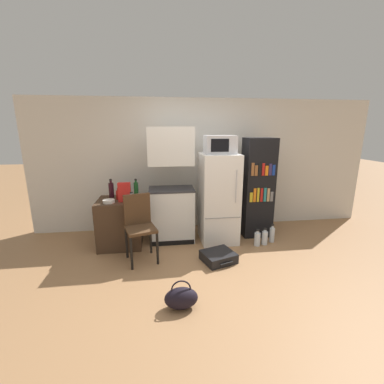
{
  "coord_description": "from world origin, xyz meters",
  "views": [
    {
      "loc": [
        -0.7,
        -2.79,
        1.88
      ],
      "look_at": [
        -0.22,
        0.85,
        0.97
      ],
      "focal_mm": 24.0,
      "sensor_mm": 36.0,
      "label": 1
    }
  ],
  "objects_px": {
    "bottle_ketchup_red": "(118,195)",
    "chair": "(139,221)",
    "water_bottle_middle": "(257,239)",
    "water_bottle_front": "(272,234)",
    "microwave": "(220,145)",
    "cereal_box": "(124,192)",
    "bottle_wine_dark": "(111,190)",
    "water_bottle_back": "(265,238)",
    "bottle_green_tall": "(136,189)",
    "handbag": "(181,298)",
    "refrigerator": "(218,198)",
    "suitcase_large_flat": "(218,257)",
    "bookshelf": "(257,188)",
    "kitchen_hutch": "(171,191)",
    "bowl": "(109,201)",
    "side_table": "(120,222)",
    "bottle_milk_white": "(132,199)"
  },
  "relations": [
    {
      "from": "bowl",
      "to": "suitcase_large_flat",
      "type": "xyz_separation_m",
      "value": [
        1.59,
        -0.6,
        -0.73
      ]
    },
    {
      "from": "cereal_box",
      "to": "suitcase_large_flat",
      "type": "distance_m",
      "value": 1.72
    },
    {
      "from": "bottle_milk_white",
      "to": "handbag",
      "type": "distance_m",
      "value": 1.71
    },
    {
      "from": "water_bottle_middle",
      "to": "water_bottle_back",
      "type": "distance_m",
      "value": 0.14
    },
    {
      "from": "bottle_wine_dark",
      "to": "side_table",
      "type": "bearing_deg",
      "value": -52.04
    },
    {
      "from": "refrigerator",
      "to": "bottle_green_tall",
      "type": "height_order",
      "value": "refrigerator"
    },
    {
      "from": "bottle_milk_white",
      "to": "chair",
      "type": "xyz_separation_m",
      "value": [
        0.11,
        -0.25,
        -0.27
      ]
    },
    {
      "from": "refrigerator",
      "to": "water_bottle_middle",
      "type": "bearing_deg",
      "value": -29.96
    },
    {
      "from": "refrigerator",
      "to": "bookshelf",
      "type": "distance_m",
      "value": 0.75
    },
    {
      "from": "kitchen_hutch",
      "to": "bottle_wine_dark",
      "type": "bearing_deg",
      "value": 174.98
    },
    {
      "from": "bottle_wine_dark",
      "to": "microwave",
      "type": "bearing_deg",
      "value": -5.68
    },
    {
      "from": "refrigerator",
      "to": "bookshelf",
      "type": "bearing_deg",
      "value": 9.98
    },
    {
      "from": "bookshelf",
      "to": "water_bottle_front",
      "type": "relative_size",
      "value": 5.46
    },
    {
      "from": "side_table",
      "to": "suitcase_large_flat",
      "type": "relative_size",
      "value": 1.43
    },
    {
      "from": "bottle_green_tall",
      "to": "handbag",
      "type": "bearing_deg",
      "value": -73.03
    },
    {
      "from": "bottle_wine_dark",
      "to": "bottle_ketchup_red",
      "type": "xyz_separation_m",
      "value": [
        0.13,
        -0.15,
        -0.05
      ]
    },
    {
      "from": "bookshelf",
      "to": "microwave",
      "type": "bearing_deg",
      "value": -169.91
    },
    {
      "from": "bookshelf",
      "to": "bottle_milk_white",
      "type": "bearing_deg",
      "value": -169.63
    },
    {
      "from": "bottle_ketchup_red",
      "to": "bottle_milk_white",
      "type": "relative_size",
      "value": 1.03
    },
    {
      "from": "microwave",
      "to": "cereal_box",
      "type": "distance_m",
      "value": 1.68
    },
    {
      "from": "bottle_milk_white",
      "to": "suitcase_large_flat",
      "type": "distance_m",
      "value": 1.54
    },
    {
      "from": "handbag",
      "to": "water_bottle_middle",
      "type": "relative_size",
      "value": 1.28
    },
    {
      "from": "refrigerator",
      "to": "handbag",
      "type": "xyz_separation_m",
      "value": [
        -0.79,
        -1.69,
        -0.62
      ]
    },
    {
      "from": "chair",
      "to": "bottle_wine_dark",
      "type": "bearing_deg",
      "value": 108.74
    },
    {
      "from": "bottle_ketchup_red",
      "to": "suitcase_large_flat",
      "type": "xyz_separation_m",
      "value": [
        1.47,
        -0.78,
        -0.78
      ]
    },
    {
      "from": "bookshelf",
      "to": "bowl",
      "type": "relative_size",
      "value": 9.83
    },
    {
      "from": "water_bottle_middle",
      "to": "water_bottle_front",
      "type": "bearing_deg",
      "value": 19.03
    },
    {
      "from": "bottle_milk_white",
      "to": "handbag",
      "type": "height_order",
      "value": "bottle_milk_white"
    },
    {
      "from": "bottle_wine_dark",
      "to": "cereal_box",
      "type": "distance_m",
      "value": 0.38
    },
    {
      "from": "bottle_ketchup_red",
      "to": "chair",
      "type": "xyz_separation_m",
      "value": [
        0.35,
        -0.54,
        -0.27
      ]
    },
    {
      "from": "kitchen_hutch",
      "to": "water_bottle_front",
      "type": "relative_size",
      "value": 6.01
    },
    {
      "from": "kitchen_hutch",
      "to": "bottle_ketchup_red",
      "type": "relative_size",
      "value": 10.23
    },
    {
      "from": "chair",
      "to": "water_bottle_middle",
      "type": "distance_m",
      "value": 1.94
    },
    {
      "from": "refrigerator",
      "to": "microwave",
      "type": "bearing_deg",
      "value": -106.89
    },
    {
      "from": "kitchen_hutch",
      "to": "chair",
      "type": "xyz_separation_m",
      "value": [
        -0.5,
        -0.6,
        -0.29
      ]
    },
    {
      "from": "bowl",
      "to": "handbag",
      "type": "relative_size",
      "value": 0.49
    },
    {
      "from": "bottle_wine_dark",
      "to": "handbag",
      "type": "distance_m",
      "value": 2.24
    },
    {
      "from": "side_table",
      "to": "suitcase_large_flat",
      "type": "bearing_deg",
      "value": -27.31
    },
    {
      "from": "bookshelf",
      "to": "water_bottle_front",
      "type": "bearing_deg",
      "value": -65.72
    },
    {
      "from": "side_table",
      "to": "bookshelf",
      "type": "bearing_deg",
      "value": 3.05
    },
    {
      "from": "microwave",
      "to": "cereal_box",
      "type": "xyz_separation_m",
      "value": [
        -1.52,
        -0.12,
        -0.71
      ]
    },
    {
      "from": "cereal_box",
      "to": "suitcase_large_flat",
      "type": "bearing_deg",
      "value": -25.13
    },
    {
      "from": "suitcase_large_flat",
      "to": "bottle_milk_white",
      "type": "bearing_deg",
      "value": 139.73
    },
    {
      "from": "side_table",
      "to": "handbag",
      "type": "height_order",
      "value": "side_table"
    },
    {
      "from": "refrigerator",
      "to": "bottle_green_tall",
      "type": "bearing_deg",
      "value": 171.58
    },
    {
      "from": "bottle_wine_dark",
      "to": "water_bottle_back",
      "type": "distance_m",
      "value": 2.66
    },
    {
      "from": "bottle_ketchup_red",
      "to": "water_bottle_front",
      "type": "height_order",
      "value": "bottle_ketchup_red"
    },
    {
      "from": "bookshelf",
      "to": "water_bottle_middle",
      "type": "bearing_deg",
      "value": -106.4
    },
    {
      "from": "water_bottle_front",
      "to": "water_bottle_middle",
      "type": "distance_m",
      "value": 0.32
    },
    {
      "from": "side_table",
      "to": "suitcase_large_flat",
      "type": "distance_m",
      "value": 1.68
    }
  ]
}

